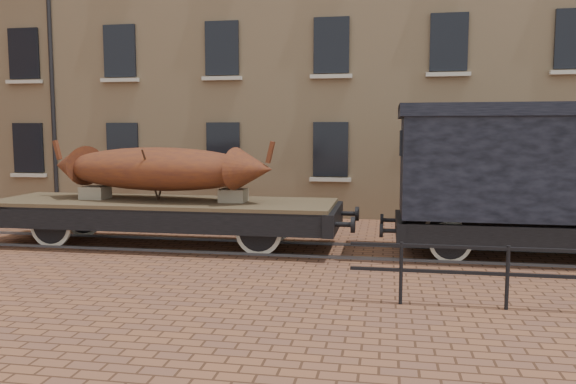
# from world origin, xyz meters

# --- Properties ---
(ground) EXTENTS (90.00, 90.00, 0.00)m
(ground) POSITION_xyz_m (0.00, 0.00, 0.00)
(ground) COLOR brown
(warehouse_cream) EXTENTS (40.00, 10.19, 14.00)m
(warehouse_cream) POSITION_xyz_m (3.00, 9.99, 7.00)
(warehouse_cream) COLOR #D7B382
(warehouse_cream) RESTS_ON ground
(rail_track) EXTENTS (30.00, 1.52, 0.06)m
(rail_track) POSITION_xyz_m (0.00, 0.00, 0.03)
(rail_track) COLOR #59595E
(rail_track) RESTS_ON ground
(flatcar_wagon) EXTENTS (9.30, 2.52, 1.40)m
(flatcar_wagon) POSITION_xyz_m (-2.54, -0.00, 0.88)
(flatcar_wagon) COLOR brown
(flatcar_wagon) RESTS_ON ground
(iron_boat) EXTENTS (5.89, 2.25, 1.44)m
(iron_boat) POSITION_xyz_m (-2.66, 0.00, 1.86)
(iron_boat) COLOR brown
(iron_boat) RESTS_ON flatcar_wagon
(goods_van) EXTENTS (6.43, 2.34, 3.33)m
(goods_van) POSITION_xyz_m (5.84, -0.00, 2.09)
(goods_van) COLOR black
(goods_van) RESTS_ON ground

